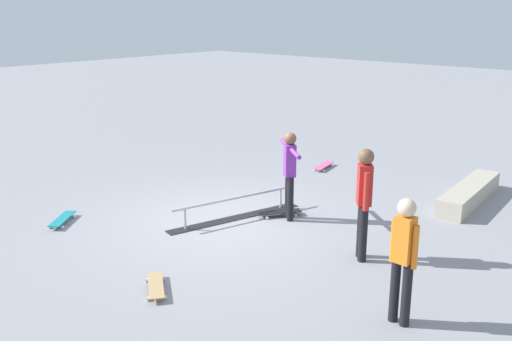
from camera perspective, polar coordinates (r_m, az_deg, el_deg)
The scene contains 10 objects.
ground_plane at distance 10.39m, azimuth -2.99°, elevation -5.00°, with size 60.00×60.00×0.00m, color gray.
grind_rail at distance 10.44m, azimuth -2.07°, elevation -3.83°, with size 2.66×0.95×0.42m.
skate_ledge at distance 12.04m, azimuth 20.43°, elevation -2.16°, with size 2.58×0.48×0.36m, color #B2A893.
skater_main at distance 10.19m, azimuth 3.36°, elevation 0.10°, with size 0.86×1.06×1.61m.
skateboard_main at distance 10.59m, azimuth 2.38°, elevation -4.16°, with size 0.77×0.63×0.09m.
bystander_orange_shirt at distance 7.04m, azimuth 14.43°, elevation -8.09°, with size 0.22×0.36×1.60m.
bystander_red_shirt at distance 8.67m, azimuth 10.67°, elevation -2.70°, with size 0.35×0.31×1.73m.
loose_skateboard_natural at distance 8.05m, azimuth -9.92°, elevation -11.16°, with size 0.64×0.76×0.09m.
loose_skateboard_teal at distance 10.82m, azimuth -18.68°, elevation -4.58°, with size 0.76×0.64×0.09m.
loose_skateboard_pink at distance 13.77m, azimuth 6.75°, elevation 0.50°, with size 0.82×0.38×0.09m.
Camera 1 is at (6.94, 6.79, 3.70)m, focal length 40.28 mm.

